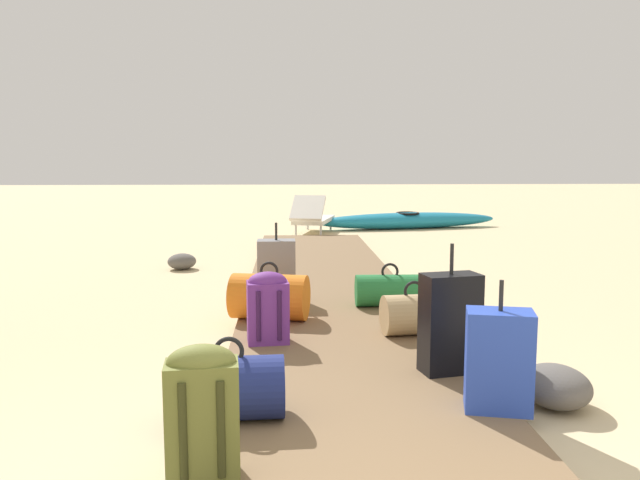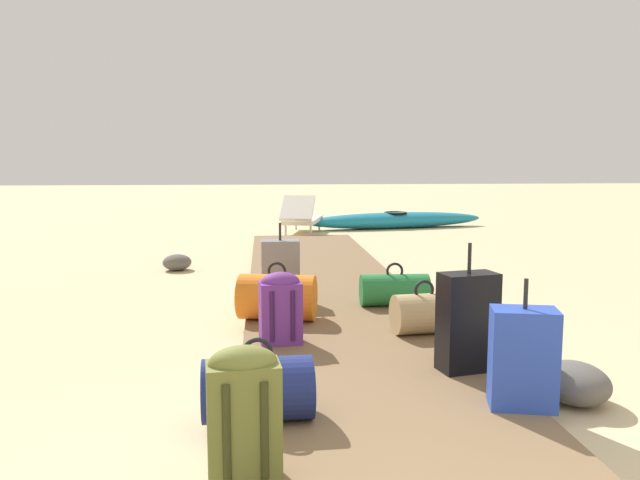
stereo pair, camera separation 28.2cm
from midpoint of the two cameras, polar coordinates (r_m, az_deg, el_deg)
name	(u,v)px [view 1 (the left image)]	position (r m, az deg, el deg)	size (l,w,h in m)	color
ground_plane	(334,320)	(5.81, 2.65, -7.22)	(60.00, 60.00, 0.00)	#D1BA8C
boardwalk	(327,294)	(6.73, 1.87, -4.83)	(1.70, 9.63, 0.08)	brown
suitcase_blue	(499,361)	(3.71, 17.91, -10.28)	(0.40, 0.30, 0.73)	#2847B7
suitcase_black	(450,323)	(4.24, 13.49, -7.28)	(0.40, 0.28, 0.84)	black
duffel_bag_navy	(229,388)	(3.47, -5.80, -13.07)	(0.60, 0.37, 0.45)	navy
suitcase_grey	(276,270)	(6.20, -2.63, -2.72)	(0.37, 0.24, 0.76)	slate
backpack_olive	(202,410)	(2.82, -7.62, -14.89)	(0.33, 0.23, 0.60)	olive
duffel_bag_green	(390,290)	(6.02, 7.62, -4.50)	(0.64, 0.31, 0.41)	#237538
duffel_bag_tan	(413,314)	(5.10, 9.97, -6.60)	(0.51, 0.37, 0.43)	tan
backpack_purple	(268,305)	(4.79, -3.03, -5.90)	(0.33, 0.26, 0.54)	#6B2D84
duffel_bag_orange	(269,297)	(5.49, -3.10, -5.10)	(0.72, 0.52, 0.50)	orange
lounge_chair	(312,217)	(12.32, -0.03, 2.08)	(0.94, 1.66, 0.76)	white
kayak	(407,220)	(13.41, 8.46, 1.75)	(3.99, 1.36, 0.34)	teal
rock_right_far	(555,386)	(4.14, 22.25, -12.07)	(0.40, 0.46, 0.25)	#5B5651
rock_right_near	(455,281)	(7.29, 13.14, -3.60)	(0.28, 0.27, 0.20)	slate
rock_left_mid	(182,261)	(8.56, -11.38, -1.90)	(0.38, 0.36, 0.21)	#5B5651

